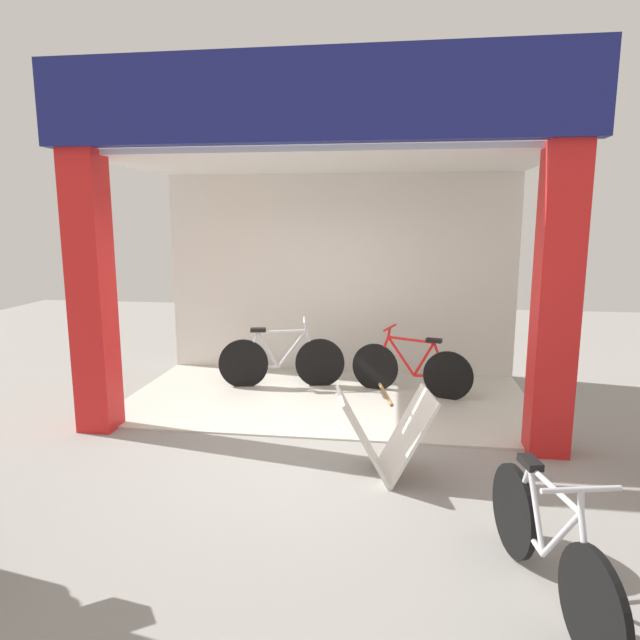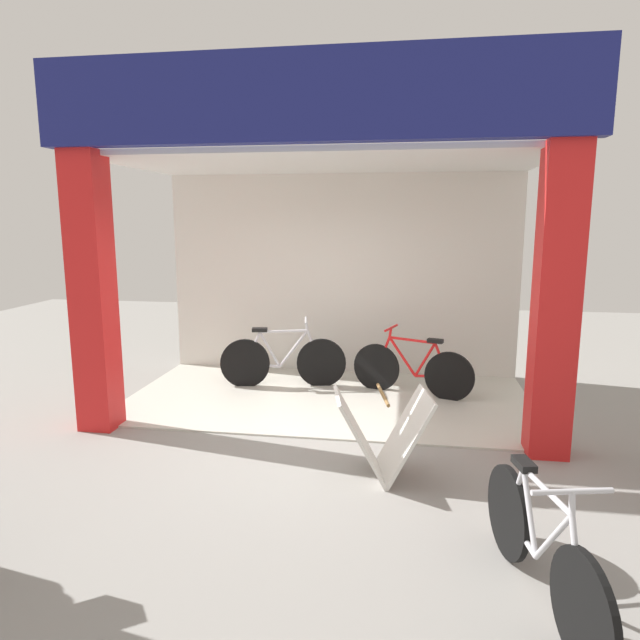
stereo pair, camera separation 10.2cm
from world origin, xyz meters
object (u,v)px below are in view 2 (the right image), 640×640
Objects in this scene: bicycle_inside_1 at (283,360)px; bicycle_parked_0 at (540,548)px; sandwich_board_sign at (382,435)px; bicycle_inside_0 at (412,369)px.

bicycle_inside_1 is 1.07× the size of bicycle_parked_0.
sandwich_board_sign is (1.46, -2.50, 0.01)m from bicycle_inside_1.
bicycle_inside_0 is at bearing 100.41° from bicycle_parked_0.
bicycle_inside_0 is 1.74m from bicycle_inside_1.
bicycle_parked_0 is (0.72, -3.94, -0.00)m from bicycle_inside_0.
sandwich_board_sign is at bearing -96.69° from bicycle_inside_0.
sandwich_board_sign is (-1.00, 1.55, 0.03)m from bicycle_parked_0.
sandwich_board_sign is at bearing -59.70° from bicycle_inside_1.
bicycle_parked_0 is at bearing -58.67° from bicycle_inside_1.
bicycle_inside_1 is (-1.74, 0.11, 0.02)m from bicycle_inside_0.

